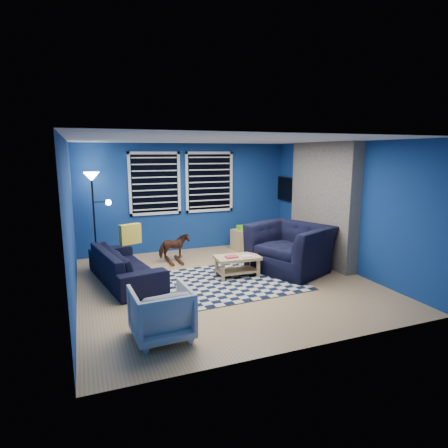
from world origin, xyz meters
name	(u,v)px	position (x,y,z in m)	size (l,w,h in m)	color
floor	(225,282)	(0.00, 0.00, 0.00)	(5.00, 5.00, 0.00)	tan
ceiling	(226,140)	(0.00, 0.00, 2.50)	(5.00, 5.00, 0.00)	white
wall_back	(187,197)	(0.00, 2.50, 1.25)	(5.00, 5.00, 0.00)	navy
wall_left	(70,223)	(-2.50, 0.00, 1.25)	(5.00, 5.00, 0.00)	navy
wall_right	(343,206)	(2.50, 0.00, 1.25)	(5.00, 5.00, 0.00)	navy
fireplace	(322,206)	(2.36, 0.50, 1.20)	(0.65, 2.00, 2.50)	gray
window_left	(155,184)	(-0.75, 2.46, 1.60)	(1.17, 0.06, 1.42)	black
window_right	(209,182)	(0.55, 2.46, 1.60)	(1.17, 0.06, 1.42)	black
tv	(289,189)	(2.45, 2.00, 1.40)	(0.07, 1.00, 0.58)	black
rug	(227,281)	(0.04, 0.00, 0.01)	(2.50, 2.00, 0.02)	black
sofa	(125,265)	(-1.66, 0.69, 0.31)	(0.82, 2.09, 0.61)	black
armchair_big	(290,248)	(1.42, 0.17, 0.46)	(1.23, 1.41, 0.92)	black
armchair_bent	(161,313)	(-1.49, -1.62, 0.33)	(0.71, 0.73, 0.67)	gray
rocking_horse	(174,247)	(-0.56, 1.54, 0.34)	(0.63, 0.29, 0.53)	#452A16
coffee_table	(237,262)	(0.32, 0.21, 0.29)	(0.84, 0.50, 0.41)	tan
cabinet	(245,239)	(1.28, 2.01, 0.26)	(0.64, 0.49, 0.58)	tan
floor_lamp	(93,189)	(-2.08, 2.12, 1.56)	(0.52, 0.32, 1.90)	black
throw_pillow	(130,234)	(-1.51, 0.99, 0.80)	(0.40, 0.12, 0.38)	yellow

